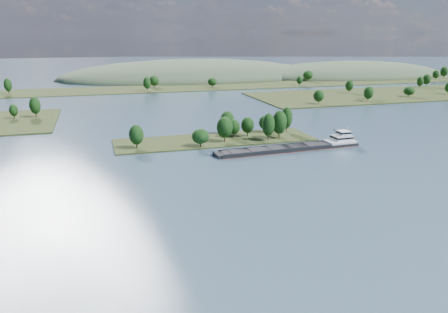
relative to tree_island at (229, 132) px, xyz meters
name	(u,v)px	position (x,y,z in m)	size (l,w,h in m)	color
ground	(258,177)	(-6.67, -58.91, -4.23)	(1800.00, 1800.00, 0.00)	#324756
tree_island	(229,132)	(0.00, 0.00, 0.00)	(100.00, 31.06, 15.62)	#283316
right_bank	(427,92)	(225.33, 120.60, -3.27)	(320.00, 90.00, 14.25)	#283316
back_shoreline	(164,88)	(2.11, 221.01, -3.51)	(900.00, 60.00, 15.14)	#283316
hill_east	(350,75)	(253.33, 291.09, -4.23)	(260.00, 140.00, 36.00)	#3C5037
hill_west	(193,78)	(53.33, 321.09, -4.23)	(320.00, 160.00, 44.00)	#3C5037
cargo_barge	(298,147)	(25.84, -26.52, -3.02)	(71.49, 12.45, 9.62)	black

